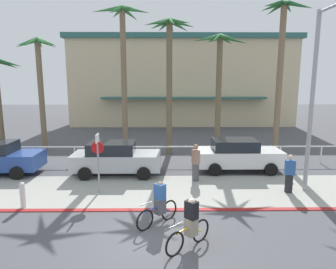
# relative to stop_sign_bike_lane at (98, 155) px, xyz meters

# --- Properties ---
(ground_plane) EXTENTS (80.00, 80.00, 0.00)m
(ground_plane) POSITION_rel_stop_sign_bike_lane_xyz_m (2.38, 6.00, -1.68)
(ground_plane) COLOR #4C4C51
(sidewalk_strip) EXTENTS (44.00, 4.00, 0.02)m
(sidewalk_strip) POSITION_rel_stop_sign_bike_lane_xyz_m (2.38, 0.20, -1.67)
(sidewalk_strip) COLOR #9E9E93
(sidewalk_strip) RESTS_ON ground
(curb_paint) EXTENTS (44.00, 0.24, 0.03)m
(curb_paint) POSITION_rel_stop_sign_bike_lane_xyz_m (2.38, -1.80, -1.66)
(curb_paint) COLOR maroon
(curb_paint) RESTS_ON ground
(building_backdrop) EXTENTS (23.60, 9.55, 9.21)m
(building_backdrop) POSITION_rel_stop_sign_bike_lane_xyz_m (4.69, 22.07, 2.95)
(building_backdrop) COLOR beige
(building_backdrop) RESTS_ON ground
(rail_fence) EXTENTS (23.71, 0.08, 1.04)m
(rail_fence) POSITION_rel_stop_sign_bike_lane_xyz_m (2.38, 4.50, -0.84)
(rail_fence) COLOR white
(rail_fence) RESTS_ON ground
(stop_sign_bike_lane) EXTENTS (0.52, 0.56, 2.56)m
(stop_sign_bike_lane) POSITION_rel_stop_sign_bike_lane_xyz_m (0.00, 0.00, 0.00)
(stop_sign_bike_lane) COLOR gray
(stop_sign_bike_lane) RESTS_ON ground
(bollard_1) EXTENTS (0.20, 0.20, 1.00)m
(bollard_1) POSITION_rel_stop_sign_bike_lane_xyz_m (-2.55, -1.50, -1.16)
(bollard_1) COLOR white
(bollard_1) RESTS_ON ground
(streetlight_curb) EXTENTS (0.24, 2.54, 7.50)m
(streetlight_curb) POSITION_rel_stop_sign_bike_lane_xyz_m (8.92, -0.07, 2.60)
(streetlight_curb) COLOR #9EA0A5
(streetlight_curb) RESTS_ON ground
(palm_tree_1) EXTENTS (3.05, 3.26, 7.45)m
(palm_tree_1) POSITION_rel_stop_sign_bike_lane_xyz_m (-5.35, 7.83, 3.83)
(palm_tree_1) COLOR #756047
(palm_tree_1) RESTS_ON ground
(palm_tree_2) EXTENTS (3.67, 2.98, 9.31)m
(palm_tree_2) POSITION_rel_stop_sign_bike_lane_xyz_m (0.19, 7.53, 4.93)
(palm_tree_2) COLOR #756047
(palm_tree_2) RESTS_ON ground
(palm_tree_3) EXTENTS (3.17, 3.22, 8.45)m
(palm_tree_3) POSITION_rel_stop_sign_bike_lane_xyz_m (3.13, 6.87, 4.72)
(palm_tree_3) COLOR brown
(palm_tree_3) RESTS_ON ground
(palm_tree_4) EXTENTS (3.45, 3.21, 7.58)m
(palm_tree_4) POSITION_rel_stop_sign_bike_lane_xyz_m (6.25, 7.02, 4.12)
(palm_tree_4) COLOR brown
(palm_tree_4) RESTS_ON ground
(palm_tree_5) EXTENTS (3.25, 3.79, 9.32)m
(palm_tree_5) POSITION_rel_stop_sign_bike_lane_xyz_m (9.70, 6.02, 5.08)
(palm_tree_5) COLOR #756047
(palm_tree_5) RESTS_ON ground
(car_silver_1) EXTENTS (4.40, 2.02, 1.69)m
(car_silver_1) POSITION_rel_stop_sign_bike_lane_xyz_m (0.33, 2.52, -0.81)
(car_silver_1) COLOR #B2B7BC
(car_silver_1) RESTS_ON ground
(car_white_2) EXTENTS (4.40, 2.02, 1.69)m
(car_white_2) POSITION_rel_stop_sign_bike_lane_xyz_m (6.67, 3.13, -0.81)
(car_white_2) COLOR white
(car_white_2) RESTS_ON ground
(cyclist_yellow_0) EXTENTS (1.37, 1.29, 1.50)m
(cyclist_yellow_0) POSITION_rel_stop_sign_bike_lane_xyz_m (3.53, -4.32, -0.98)
(cyclist_yellow_0) COLOR black
(cyclist_yellow_0) RESTS_ON ground
(cyclist_blue_1) EXTENTS (1.35, 1.31, 1.50)m
(cyclist_blue_1) POSITION_rel_stop_sign_bike_lane_xyz_m (2.61, -2.86, -0.98)
(cyclist_blue_1) COLOR black
(cyclist_blue_1) RESTS_ON ground
(pedestrian_0) EXTENTS (0.44, 0.37, 1.68)m
(pedestrian_0) POSITION_rel_stop_sign_bike_lane_xyz_m (8.11, -0.07, -0.90)
(pedestrian_0) COLOR #232326
(pedestrian_0) RESTS_ON ground
(pedestrian_1) EXTENTS (0.41, 0.46, 1.79)m
(pedestrian_1) POSITION_rel_stop_sign_bike_lane_xyz_m (4.27, 1.48, -0.84)
(pedestrian_1) COLOR #4C4C51
(pedestrian_1) RESTS_ON ground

